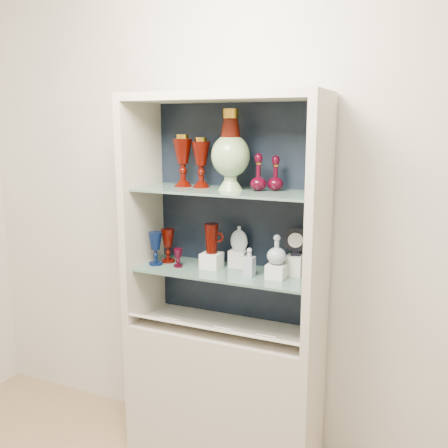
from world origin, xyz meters
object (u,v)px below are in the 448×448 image
at_px(ruby_decanter_b, 276,172).
at_px(ruby_goblet_small, 178,258).
at_px(ruby_decanter_a, 258,170).
at_px(ruby_goblet_tall, 168,246).
at_px(cobalt_goblet, 156,248).
at_px(clear_round_decanter, 277,250).
at_px(lidded_bowl, 314,185).
at_px(pedestal_lamp_left, 183,161).
at_px(cameo_medallion, 295,241).
at_px(pedestal_lamp_right, 201,162).
at_px(ruby_pitcher, 212,239).
at_px(flat_flask, 239,238).
at_px(enamel_urn, 230,150).
at_px(clear_square_bottle, 249,262).

distance_m(ruby_decanter_b, ruby_goblet_small, 0.69).
distance_m(ruby_decanter_a, ruby_goblet_tall, 0.67).
xyz_separation_m(ruby_decanter_a, cobalt_goblet, (-0.55, -0.07, -0.43)).
relative_size(ruby_decanter_a, clear_round_decanter, 1.46).
bearing_deg(lidded_bowl, ruby_decanter_a, 176.91).
relative_size(pedestal_lamp_left, cameo_medallion, 1.86).
relative_size(pedestal_lamp_right, ruby_pitcher, 1.64).
xyz_separation_m(ruby_goblet_tall, flat_flask, (0.39, 0.07, 0.06)).
xyz_separation_m(enamel_urn, clear_round_decanter, (0.25, -0.02, -0.48)).
distance_m(lidded_bowl, flat_flask, 0.52).
xyz_separation_m(pedestal_lamp_right, cameo_medallion, (0.50, 0.03, -0.38)).
height_order(pedestal_lamp_left, enamel_urn, enamel_urn).
height_order(pedestal_lamp_left, flat_flask, pedestal_lamp_left).
distance_m(ruby_goblet_small, ruby_pitcher, 0.21).
distance_m(enamel_urn, lidded_bowl, 0.44).
bearing_deg(ruby_decanter_b, ruby_goblet_small, -168.39).
relative_size(pedestal_lamp_right, cobalt_goblet, 1.44).
distance_m(enamel_urn, ruby_goblet_tall, 0.65).
relative_size(ruby_decanter_b, clear_round_decanter, 1.29).
distance_m(pedestal_lamp_left, ruby_decanter_a, 0.43).
relative_size(lidded_bowl, cameo_medallion, 0.63).
bearing_deg(ruby_decanter_b, flat_flask, 170.04).
bearing_deg(ruby_goblet_tall, pedestal_lamp_right, 4.88).
distance_m(ruby_goblet_small, clear_round_decanter, 0.54).
relative_size(pedestal_lamp_right, ruby_decanter_b, 1.40).
height_order(ruby_goblet_tall, ruby_goblet_small, ruby_goblet_tall).
relative_size(ruby_pitcher, cameo_medallion, 1.08).
xyz_separation_m(ruby_decanter_b, ruby_goblet_small, (-0.50, -0.10, -0.46)).
distance_m(ruby_goblet_tall, clear_round_decanter, 0.64).
distance_m(cobalt_goblet, ruby_goblet_tall, 0.08).
bearing_deg(ruby_goblet_small, clear_square_bottle, 0.23).
height_order(ruby_goblet_tall, flat_flask, flat_flask).
distance_m(ruby_goblet_tall, ruby_goblet_small, 0.12).
height_order(pedestal_lamp_left, cobalt_goblet, pedestal_lamp_left).
distance_m(ruby_decanter_a, cobalt_goblet, 0.71).
xyz_separation_m(clear_round_decanter, cameo_medallion, (0.07, 0.09, 0.03)).
height_order(cobalt_goblet, clear_square_bottle, cobalt_goblet).
height_order(pedestal_lamp_left, clear_square_bottle, pedestal_lamp_left).
distance_m(lidded_bowl, ruby_pitcher, 0.61).
bearing_deg(lidded_bowl, clear_square_bottle, -171.21).
xyz_separation_m(ruby_decanter_b, clear_round_decanter, (0.04, -0.08, -0.37)).
xyz_separation_m(cobalt_goblet, ruby_goblet_small, (0.13, 0.01, -0.04)).
bearing_deg(ruby_decanter_b, pedestal_lamp_left, -177.36).
xyz_separation_m(enamel_urn, ruby_goblet_tall, (-0.38, 0.02, -0.53)).
bearing_deg(pedestal_lamp_left, clear_round_decanter, -6.02).
bearing_deg(pedestal_lamp_left, ruby_decanter_b, 2.64).
relative_size(lidded_bowl, ruby_goblet_small, 0.94).
relative_size(ruby_decanter_a, flat_flask, 1.56).
bearing_deg(ruby_pitcher, ruby_decanter_a, -9.77).
height_order(pedestal_lamp_left, ruby_decanter_b, pedestal_lamp_left).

